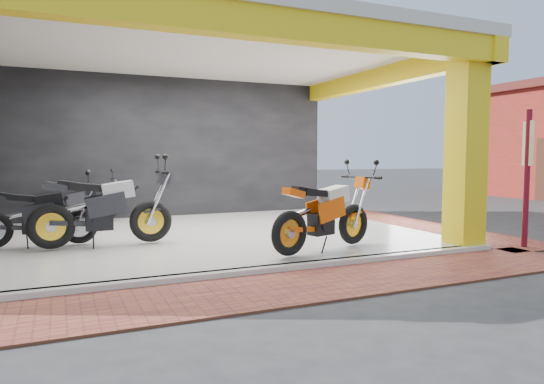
{
  "coord_description": "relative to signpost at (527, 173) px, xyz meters",
  "views": [
    {
      "loc": [
        -2.56,
        -6.93,
        1.59
      ],
      "look_at": [
        1.14,
        1.45,
        0.9
      ],
      "focal_mm": 32.0,
      "sensor_mm": 36.0,
      "label": 1
    }
  ],
  "objects": [
    {
      "name": "showroom_ceiling",
      "position": [
        -4.72,
        3.17,
        2.3
      ],
      "size": [
        8.4,
        6.4,
        0.2
      ],
      "primitive_type": "cube",
      "color": "beige",
      "rests_on": "corner_column"
    },
    {
      "name": "ground",
      "position": [
        -4.72,
        1.17,
        -1.3
      ],
      "size": [
        80.0,
        80.0,
        0.0
      ],
      "primitive_type": "plane",
      "color": "#2D2D30",
      "rests_on": "ground"
    },
    {
      "name": "showroom_floor",
      "position": [
        -4.72,
        3.17,
        -1.25
      ],
      "size": [
        8.0,
        6.0,
        0.1
      ],
      "primitive_type": "cube",
      "color": "white",
      "rests_on": "ground"
    },
    {
      "name": "moto_row_d",
      "position": [
        -6.33,
        5.67,
        -0.62
      ],
      "size": [
        1.95,
        0.88,
        1.15
      ],
      "primitive_type": null,
      "rotation": [
        0.0,
        0.0,
        -0.1
      ],
      "color": "black",
      "rests_on": "showroom_floor"
    },
    {
      "name": "moto_hero",
      "position": [
        -2.83,
        0.97,
        -0.51
      ],
      "size": [
        2.37,
        1.44,
        1.36
      ],
      "primitive_type": null,
      "rotation": [
        0.0,
        0.0,
        0.3
      ],
      "color": "#DC5109",
      "rests_on": "showroom_floor"
    },
    {
      "name": "back_wall",
      "position": [
        -4.72,
        6.27,
        0.45
      ],
      "size": [
        8.2,
        0.2,
        3.5
      ],
      "primitive_type": "cube",
      "color": "black",
      "rests_on": "ground"
    },
    {
      "name": "floor_kerb",
      "position": [
        -4.72,
        0.15,
        -1.25
      ],
      "size": [
        8.0,
        0.2,
        0.1
      ],
      "primitive_type": "cube",
      "color": "white",
      "rests_on": "ground"
    },
    {
      "name": "header_beam_right",
      "position": [
        -0.72,
        3.17,
        2.0
      ],
      "size": [
        0.3,
        6.4,
        0.4
      ],
      "primitive_type": "cube",
      "color": "yellow",
      "rests_on": "corner_column"
    },
    {
      "name": "corner_column",
      "position": [
        -0.97,
        0.42,
        0.45
      ],
      "size": [
        0.5,
        0.5,
        3.5
      ],
      "primitive_type": "cube",
      "color": "yellow",
      "rests_on": "ground"
    },
    {
      "name": "moto_row_b",
      "position": [
        -6.99,
        2.88,
        -0.6
      ],
      "size": [
        2.0,
        0.84,
        1.19
      ],
      "primitive_type": null,
      "rotation": [
        0.0,
        0.0,
        -0.06
      ],
      "color": "black",
      "rests_on": "showroom_floor"
    },
    {
      "name": "paver_front",
      "position": [
        -4.72,
        -0.63,
        -1.28
      ],
      "size": [
        9.0,
        1.4,
        0.03
      ],
      "primitive_type": "cube",
      "color": "#964C31",
      "rests_on": "ground"
    },
    {
      "name": "moto_row_a",
      "position": [
        -5.87,
        2.52,
        -0.47
      ],
      "size": [
        2.38,
        0.89,
        1.45
      ],
      "primitive_type": null,
      "rotation": [
        0.0,
        0.0,
        0.0
      ],
      "color": "black",
      "rests_on": "showroom_floor"
    },
    {
      "name": "signpost",
      "position": [
        0.0,
        0.0,
        0.0
      ],
      "size": [
        0.15,
        0.31,
        2.37
      ],
      "rotation": [
        0.0,
        0.0,
        -0.4
      ],
      "color": "maroon",
      "rests_on": "ground"
    },
    {
      "name": "header_beam_front",
      "position": [
        -4.72,
        0.17,
        2.0
      ],
      "size": [
        8.4,
        0.3,
        0.4
      ],
      "primitive_type": "cube",
      "color": "yellow",
      "rests_on": "corner_column"
    },
    {
      "name": "paver_right",
      "position": [
        0.08,
        3.17,
        -1.28
      ],
      "size": [
        1.4,
        7.0,
        0.03
      ],
      "primitive_type": "cube",
      "color": "#964C31",
      "rests_on": "ground"
    }
  ]
}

